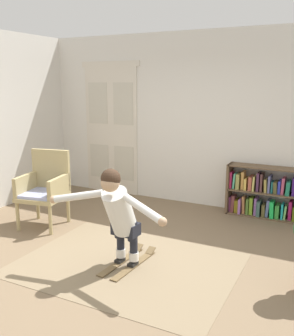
{
  "coord_description": "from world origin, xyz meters",
  "views": [
    {
      "loc": [
        2.05,
        -3.56,
        2.06
      ],
      "look_at": [
        -0.0,
        0.49,
        1.05
      ],
      "focal_mm": 40.96,
      "sensor_mm": 36.0,
      "label": 1
    }
  ],
  "objects_px": {
    "wicker_chair": "(45,187)",
    "skis_pair": "(129,262)",
    "person_skier": "(119,210)",
    "bookshelf": "(271,196)"
  },
  "relations": [
    {
      "from": "bookshelf",
      "to": "skis_pair",
      "type": "bearing_deg",
      "value": -116.79
    },
    {
      "from": "wicker_chair",
      "to": "skis_pair",
      "type": "relative_size",
      "value": 1.27
    },
    {
      "from": "wicker_chair",
      "to": "person_skier",
      "type": "bearing_deg",
      "value": -23.68
    },
    {
      "from": "bookshelf",
      "to": "person_skier",
      "type": "relative_size",
      "value": 0.94
    },
    {
      "from": "person_skier",
      "to": "skis_pair",
      "type": "bearing_deg",
      "value": 86.31
    },
    {
      "from": "bookshelf",
      "to": "wicker_chair",
      "type": "distance_m",
      "value": 3.43
    },
    {
      "from": "wicker_chair",
      "to": "person_skier",
      "type": "xyz_separation_m",
      "value": [
        1.7,
        -0.75,
        0.12
      ]
    },
    {
      "from": "skis_pair",
      "to": "person_skier",
      "type": "xyz_separation_m",
      "value": [
        -0.01,
        -0.19,
        0.68
      ]
    },
    {
      "from": "wicker_chair",
      "to": "skis_pair",
      "type": "xyz_separation_m",
      "value": [
        1.71,
        -0.56,
        -0.56
      ]
    },
    {
      "from": "wicker_chair",
      "to": "skis_pair",
      "type": "bearing_deg",
      "value": -17.98
    }
  ]
}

